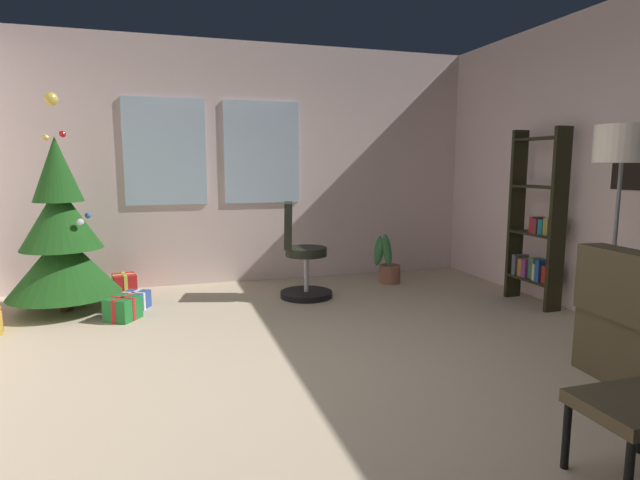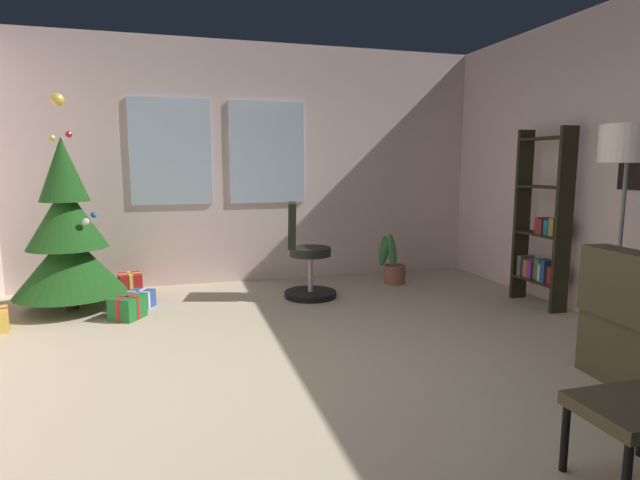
{
  "view_description": "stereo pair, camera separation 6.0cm",
  "coord_description": "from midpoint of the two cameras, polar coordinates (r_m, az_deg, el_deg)",
  "views": [
    {
      "loc": [
        -1.01,
        -2.93,
        1.4
      ],
      "look_at": [
        -0.1,
        0.01,
        0.95
      ],
      "focal_mm": 28.65,
      "sensor_mm": 36.0,
      "label": 1
    },
    {
      "loc": [
        -0.95,
        -2.95,
        1.4
      ],
      "look_at": [
        -0.1,
        0.01,
        0.95
      ],
      "focal_mm": 28.65,
      "sensor_mm": 36.0,
      "label": 2
    }
  ],
  "objects": [
    {
      "name": "gift_box_red",
      "position": [
        5.94,
        -21.26,
        -4.72
      ],
      "size": [
        0.27,
        0.29,
        0.25
      ],
      "color": "red",
      "rests_on": "ground_plane"
    },
    {
      "name": "holiday_tree",
      "position": [
        5.49,
        -27.19,
        0.1
      ],
      "size": [
        1.03,
        1.03,
        2.07
      ],
      "color": "#4C331E",
      "rests_on": "ground_plane"
    },
    {
      "name": "footstool",
      "position": [
        2.74,
        31.51,
        -15.97
      ],
      "size": [
        0.51,
        0.39,
        0.38
      ],
      "color": "#493E29",
      "rests_on": "ground_plane"
    },
    {
      "name": "gift_box_blue",
      "position": [
        5.37,
        -20.41,
        -6.43
      ],
      "size": [
        0.33,
        0.37,
        0.18
      ],
      "color": "#2D4C99",
      "rests_on": "ground_plane"
    },
    {
      "name": "office_chair",
      "position": [
        5.44,
        -2.44,
        -2.25
      ],
      "size": [
        0.56,
        0.56,
        1.02
      ],
      "color": "black",
      "rests_on": "ground_plane"
    },
    {
      "name": "wall_back_with_windows",
      "position": [
        6.25,
        -8.26,
        8.41
      ],
      "size": [
        5.54,
        0.12,
        2.83
      ],
      "color": "beige",
      "rests_on": "ground_plane"
    },
    {
      "name": "ground_plane",
      "position": [
        3.42,
        1.29,
        -16.79
      ],
      "size": [
        5.54,
        6.38,
        0.1
      ],
      "primitive_type": "cube",
      "color": "beige"
    },
    {
      "name": "gift_box_green",
      "position": [
        5.06,
        -21.48,
        -7.15
      ],
      "size": [
        0.35,
        0.35,
        0.22
      ],
      "color": "#1E722D",
      "rests_on": "ground_plane"
    },
    {
      "name": "potted_plant",
      "position": [
        6.16,
        7.14,
        -2.63
      ],
      "size": [
        0.36,
        0.39,
        0.62
      ],
      "color": "#8D5742",
      "rests_on": "ground_plane"
    },
    {
      "name": "bookshelf",
      "position": [
        5.54,
        22.74,
        1.09
      ],
      "size": [
        0.18,
        0.64,
        1.76
      ],
      "color": "black",
      "rests_on": "ground_plane"
    },
    {
      "name": "floor_lamp",
      "position": [
        4.46,
        30.33,
        8.03
      ],
      "size": [
        0.4,
        0.4,
        1.7
      ],
      "color": "slate",
      "rests_on": "ground_plane"
    }
  ]
}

